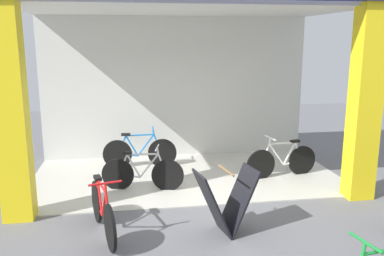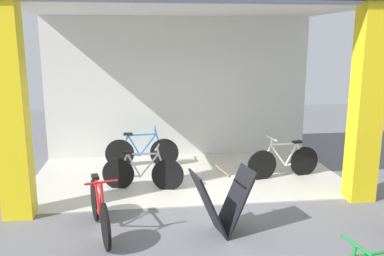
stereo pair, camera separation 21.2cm
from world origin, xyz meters
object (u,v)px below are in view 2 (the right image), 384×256
Objects in this scene: bicycle_inside_0 at (143,173)px; bicycle_inside_2 at (142,152)px; bicycle_parked_1 at (100,210)px; sandwich_board_sign at (222,202)px; bicycle_inside_1 at (284,162)px.

bicycle_inside_2 is (-0.00, 1.37, 0.02)m from bicycle_inside_0.
bicycle_parked_1 is at bearing -110.53° from bicycle_inside_0.
sandwich_board_sign is at bearing -59.65° from bicycle_inside_0.
sandwich_board_sign is (1.09, -3.21, 0.12)m from bicycle_inside_2.
bicycle_inside_2 is at bearing 78.57° from bicycle_parked_1.
bicycle_inside_2 is at bearing 158.84° from bicycle_inside_1.
bicycle_inside_0 is 2.15m from sandwich_board_sign.
bicycle_parked_1 is at bearing -150.15° from bicycle_inside_1.
bicycle_parked_1 reaches higher than bicycle_inside_2.
bicycle_inside_0 is 1.37m from bicycle_inside_2.
sandwich_board_sign is at bearing -7.54° from bicycle_parked_1.
sandwich_board_sign is (1.08, -1.85, 0.14)m from bicycle_inside_0.
bicycle_parked_1 reaches higher than bicycle_inside_0.
bicycle_inside_1 is (2.75, 0.30, 0.01)m from bicycle_inside_0.
bicycle_inside_0 is at bearing -89.85° from bicycle_inside_2.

